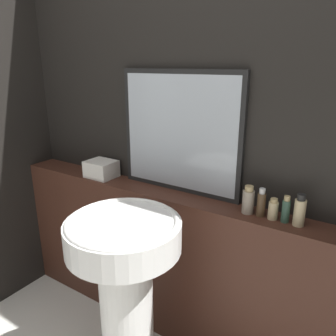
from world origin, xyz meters
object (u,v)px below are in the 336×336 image
shampoo_bottle (248,201)px  hand_soap_bottle (300,211)px  pedestal_sink (126,285)px  body_wash_bottle (286,210)px  conditioner_bottle (261,203)px  lotion_bottle (273,210)px  mirror (180,133)px  towel_stack (101,169)px

shampoo_bottle → hand_soap_bottle: (0.23, 0.00, 0.00)m
pedestal_sink → body_wash_bottle: (0.57, 0.45, 0.35)m
pedestal_sink → shampoo_bottle: size_ratio=6.98×
conditioner_bottle → lotion_bottle: 0.06m
pedestal_sink → conditioner_bottle: bearing=44.6°
mirror → hand_soap_bottle: size_ratio=4.90×
lotion_bottle → hand_soap_bottle: bearing=0.0°
lotion_bottle → shampoo_bottle: bearing=180.0°
towel_stack → shampoo_bottle: bearing=0.0°
pedestal_sink → body_wash_bottle: 0.80m
towel_stack → body_wash_bottle: 1.13m
hand_soap_bottle → pedestal_sink: bearing=-144.3°
towel_stack → lotion_bottle: size_ratio=1.77×
conditioner_bottle → hand_soap_bottle: 0.17m
towel_stack → shampoo_bottle: size_ratio=1.31×
body_wash_bottle → shampoo_bottle: bearing=180.0°
lotion_bottle → hand_soap_bottle: 0.12m
shampoo_bottle → lotion_bottle: 0.12m
shampoo_bottle → conditioner_bottle: 0.06m
shampoo_bottle → towel_stack: bearing=180.0°
lotion_bottle → towel_stack: bearing=180.0°
hand_soap_bottle → towel_stack: bearing=180.0°
mirror → body_wash_bottle: bearing=-7.0°
mirror → conditioner_bottle: bearing=-8.6°
mirror → shampoo_bottle: (0.43, -0.07, -0.27)m
mirror → hand_soap_bottle: bearing=-6.4°
conditioner_bottle → body_wash_bottle: size_ratio=1.09×
towel_stack → body_wash_bottle: size_ratio=1.42×
mirror → hand_soap_bottle: (0.66, -0.07, -0.26)m
pedestal_sink → hand_soap_bottle: 0.85m
shampoo_bottle → lotion_bottle: size_ratio=1.35×
pedestal_sink → body_wash_bottle: bearing=38.4°
towel_stack → lotion_bottle: towel_stack is taller
conditioner_bottle → towel_stack: bearing=180.0°
body_wash_bottle → pedestal_sink: bearing=-141.6°
hand_soap_bottle → shampoo_bottle: bearing=180.0°
mirror → hand_soap_bottle: mirror is taller
towel_stack → hand_soap_bottle: 1.19m
shampoo_bottle → conditioner_bottle: size_ratio=0.99×
lotion_bottle → body_wash_bottle: size_ratio=0.80×
towel_stack → hand_soap_bottle: hand_soap_bottle is taller
towel_stack → lotion_bottle: (1.07, 0.00, -0.01)m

